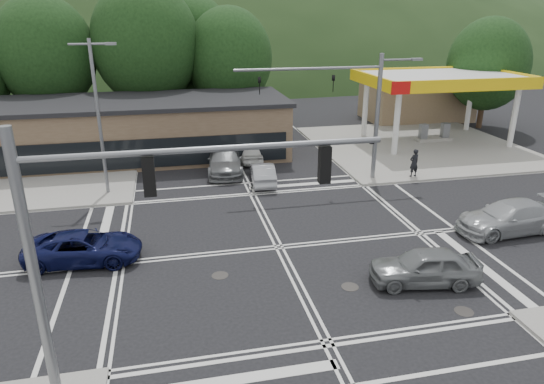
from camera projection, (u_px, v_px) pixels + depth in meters
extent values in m
plane|color=black|center=(279.00, 247.00, 22.70)|extent=(120.00, 120.00, 0.00)
cube|color=gray|center=(417.00, 146.00, 39.37)|extent=(16.00, 16.00, 0.15)
cube|color=gray|center=(19.00, 170.00, 33.41)|extent=(16.00, 16.00, 0.15)
cylinder|color=silver|center=(397.00, 123.00, 36.10)|extent=(0.44, 0.44, 5.00)
cylinder|color=silver|center=(365.00, 109.00, 41.58)|extent=(0.44, 0.44, 5.00)
cylinder|color=silver|center=(514.00, 118.00, 38.08)|extent=(0.44, 0.44, 5.00)
cylinder|color=silver|center=(469.00, 104.00, 43.57)|extent=(0.44, 0.44, 5.00)
cube|color=silver|center=(441.00, 78.00, 38.85)|extent=(12.00, 8.00, 0.60)
cube|color=yellow|center=(470.00, 85.00, 35.19)|extent=(12.20, 0.25, 0.90)
cube|color=yellow|center=(416.00, 72.00, 42.51)|extent=(12.20, 0.25, 0.90)
cube|color=yellow|center=(371.00, 80.00, 37.66)|extent=(0.25, 8.20, 0.90)
cube|color=yellow|center=(506.00, 76.00, 40.04)|extent=(0.25, 8.20, 0.90)
cube|color=red|center=(401.00, 88.00, 33.96)|extent=(1.40, 0.12, 0.90)
cube|color=gray|center=(433.00, 139.00, 40.62)|extent=(3.00, 1.00, 0.30)
cube|color=slate|center=(423.00, 132.00, 40.18)|extent=(0.60, 0.50, 1.30)
cube|color=slate|center=(445.00, 131.00, 40.58)|extent=(0.60, 0.50, 1.30)
cube|color=#846B4F|center=(416.00, 100.00, 48.87)|extent=(10.00, 6.00, 3.80)
cube|color=brown|center=(123.00, 131.00, 35.96)|extent=(24.00, 8.00, 4.00)
ellipsoid|color=#213819|center=(186.00, 61.00, 105.03)|extent=(252.00, 126.00, 140.00)
cylinder|color=#382619|center=(55.00, 111.00, 41.02)|extent=(0.50, 0.50, 4.84)
ellipsoid|color=black|center=(45.00, 53.00, 39.36)|extent=(8.00, 8.00, 9.20)
cylinder|color=#382619|center=(151.00, 105.00, 42.53)|extent=(0.50, 0.50, 5.28)
ellipsoid|color=black|center=(146.00, 43.00, 40.72)|extent=(9.00, 9.00, 10.35)
cylinder|color=#382619|center=(230.00, 106.00, 44.08)|extent=(0.50, 0.50, 4.40)
ellipsoid|color=black|center=(229.00, 58.00, 42.56)|extent=(7.60, 7.60, 8.74)
cylinder|color=#382619|center=(194.00, 98.00, 47.06)|extent=(0.50, 0.50, 4.84)
ellipsoid|color=black|center=(191.00, 47.00, 45.40)|extent=(8.40, 8.40, 9.66)
cylinder|color=#382619|center=(482.00, 107.00, 45.07)|extent=(0.50, 0.50, 3.96)
ellipsoid|color=black|center=(488.00, 64.00, 43.70)|extent=(7.20, 7.20, 8.28)
cylinder|color=slate|center=(99.00, 121.00, 27.66)|extent=(0.20, 0.20, 9.00)
cylinder|color=slate|center=(89.00, 44.00, 26.18)|extent=(2.20, 0.12, 0.12)
cube|color=slate|center=(111.00, 44.00, 26.40)|extent=(0.60, 0.25, 0.15)
cylinder|color=slate|center=(377.00, 119.00, 30.42)|extent=(0.28, 0.28, 8.00)
cylinder|color=slate|center=(310.00, 69.00, 28.40)|extent=(9.00, 0.16, 0.16)
imported|color=black|center=(333.00, 83.00, 29.02)|extent=(0.16, 0.20, 1.00)
imported|color=black|center=(259.00, 86.00, 28.12)|extent=(0.16, 0.20, 1.00)
cylinder|color=slate|center=(400.00, 60.00, 29.39)|extent=(2.40, 0.12, 0.12)
cube|color=slate|center=(416.00, 59.00, 29.61)|extent=(0.70, 0.30, 0.15)
cube|color=black|center=(372.00, 141.00, 30.86)|extent=(0.25, 0.30, 0.35)
cylinder|color=slate|center=(36.00, 282.00, 12.16)|extent=(0.28, 0.28, 8.00)
cylinder|color=slate|center=(209.00, 149.00, 11.93)|extent=(9.00, 0.16, 0.16)
cube|color=black|center=(149.00, 176.00, 11.84)|extent=(0.30, 0.25, 1.00)
cube|color=black|center=(325.00, 165.00, 12.74)|extent=(0.30, 0.25, 1.00)
imported|color=#0D113C|center=(84.00, 247.00, 21.19)|extent=(5.12, 2.70, 1.37)
imported|color=slate|center=(425.00, 267.00, 19.48)|extent=(4.62, 2.48, 1.49)
imported|color=#9FA2A6|center=(510.00, 217.00, 24.03)|extent=(5.48, 2.43, 1.56)
imported|color=#999BA0|center=(263.00, 173.00, 30.90)|extent=(1.75, 4.12, 1.32)
imported|color=white|center=(249.00, 152.00, 35.46)|extent=(1.77, 4.15, 1.40)
imported|color=slate|center=(225.00, 160.00, 33.02)|extent=(2.84, 5.86, 1.64)
imported|color=black|center=(414.00, 163.00, 31.58)|extent=(0.76, 0.59, 1.86)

